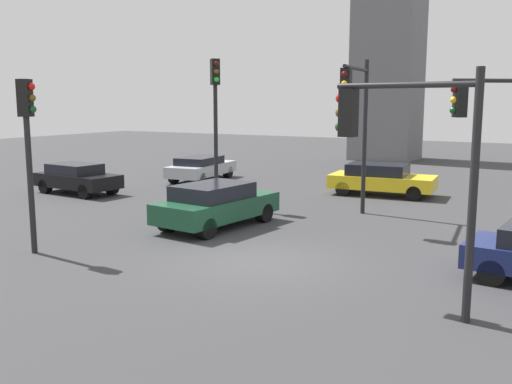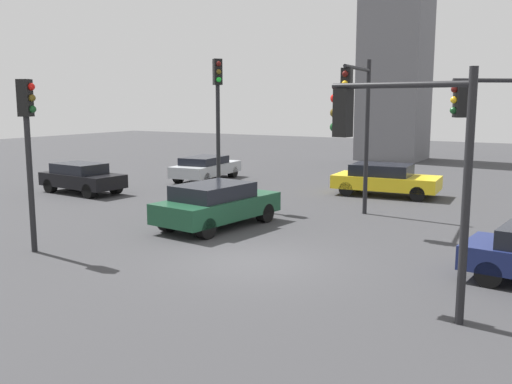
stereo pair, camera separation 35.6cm
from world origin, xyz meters
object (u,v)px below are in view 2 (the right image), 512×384
(traffic_light_4, at_px, (218,106))
(traffic_light_3, at_px, (358,108))
(traffic_light_1, at_px, (399,143))
(car_1, at_px, (217,204))
(traffic_light_2, at_px, (497,124))
(car_5, at_px, (385,179))
(car_0, at_px, (82,177))
(traffic_light_0, at_px, (28,132))
(car_3, at_px, (206,167))

(traffic_light_4, bearing_deg, traffic_light_3, 42.44)
(traffic_light_1, xyz_separation_m, car_1, (-7.42, 4.47, -2.59))
(traffic_light_2, height_order, car_5, traffic_light_2)
(traffic_light_4, bearing_deg, car_5, 91.21)
(traffic_light_2, distance_m, car_0, 17.93)
(traffic_light_1, distance_m, traffic_light_4, 12.26)
(traffic_light_0, distance_m, car_5, 15.66)
(car_1, bearing_deg, car_3, 43.96)
(traffic_light_3, relative_size, car_3, 1.19)
(traffic_light_4, relative_size, car_0, 1.38)
(traffic_light_1, xyz_separation_m, traffic_light_2, (0.87, 6.80, 0.17))
(traffic_light_2, height_order, traffic_light_4, traffic_light_4)
(traffic_light_4, xyz_separation_m, car_1, (2.10, -3.22, -3.23))
(traffic_light_1, relative_size, car_5, 1.02)
(traffic_light_0, distance_m, car_3, 15.32)
(car_3, bearing_deg, traffic_light_2, -119.76)
(traffic_light_0, xyz_separation_m, traffic_light_3, (6.26, 8.63, 0.60))
(traffic_light_3, xyz_separation_m, car_1, (-3.64, -3.37, -3.16))
(car_3, distance_m, car_5, 9.84)
(car_3, bearing_deg, car_0, 153.83)
(traffic_light_1, height_order, car_1, traffic_light_1)
(traffic_light_4, bearing_deg, car_0, -135.43)
(traffic_light_1, height_order, traffic_light_2, traffic_light_2)
(traffic_light_3, xyz_separation_m, car_3, (-10.63, 5.81, -3.25))
(traffic_light_4, xyz_separation_m, car_0, (-7.31, -0.47, -3.29))
(traffic_light_0, height_order, car_0, traffic_light_0)
(traffic_light_0, xyz_separation_m, traffic_light_1, (10.04, 0.78, 0.03))
(traffic_light_3, bearing_deg, traffic_light_0, -41.26)
(traffic_light_4, bearing_deg, traffic_light_2, 36.01)
(car_1, height_order, car_5, car_1)
(traffic_light_0, relative_size, car_1, 1.01)
(car_5, bearing_deg, traffic_light_3, -86.64)
(traffic_light_0, bearing_deg, traffic_light_2, 13.04)
(traffic_light_2, relative_size, car_0, 1.18)
(traffic_light_3, xyz_separation_m, car_0, (-13.05, -0.62, -3.22))
(traffic_light_2, relative_size, traffic_light_3, 0.88)
(traffic_light_3, distance_m, car_1, 5.89)
(traffic_light_2, relative_size, car_1, 1.05)
(traffic_light_0, distance_m, traffic_light_4, 8.51)
(car_0, relative_size, car_3, 0.88)
(traffic_light_0, xyz_separation_m, car_3, (-4.37, 14.44, -2.65))
(car_5, bearing_deg, car_0, -156.72)
(traffic_light_2, distance_m, traffic_light_4, 10.44)
(traffic_light_4, height_order, car_3, traffic_light_4)
(traffic_light_1, xyz_separation_m, car_3, (-14.41, 13.66, -2.68))
(car_0, height_order, car_5, car_5)
(traffic_light_1, relative_size, car_1, 1.01)
(traffic_light_4, bearing_deg, traffic_light_0, -52.58)
(car_3, bearing_deg, car_1, -148.32)
(traffic_light_3, relative_size, car_5, 1.20)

